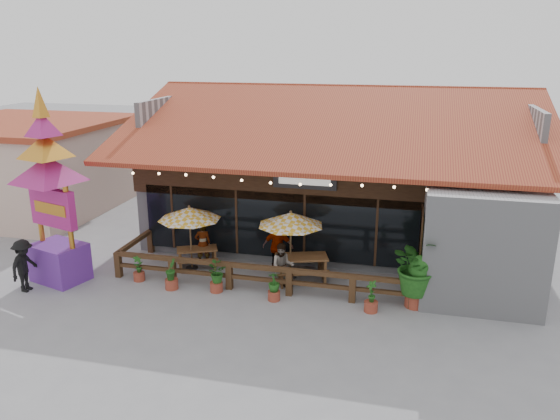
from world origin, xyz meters
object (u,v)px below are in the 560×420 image
(picnic_table_left, at_px, (197,254))
(picnic_table_right, at_px, (301,264))
(tropical_plant, at_px, (417,267))
(umbrella_right, at_px, (291,219))
(thai_sign_tower, at_px, (49,175))
(umbrella_left, at_px, (189,214))
(pedestrian, at_px, (24,266))

(picnic_table_left, distance_m, picnic_table_right, 3.86)
(picnic_table_left, relative_size, tropical_plant, 0.80)
(picnic_table_left, bearing_deg, tropical_plant, -10.24)
(umbrella_right, bearing_deg, picnic_table_left, 177.88)
(thai_sign_tower, distance_m, tropical_plant, 11.94)
(thai_sign_tower, bearing_deg, picnic_table_right, 14.11)
(umbrella_left, relative_size, tropical_plant, 1.21)
(umbrella_right, relative_size, tropical_plant, 1.18)
(umbrella_right, height_order, picnic_table_right, umbrella_right)
(picnic_table_left, distance_m, pedestrian, 5.63)
(picnic_table_left, bearing_deg, umbrella_right, -2.12)
(umbrella_left, relative_size, umbrella_right, 1.03)
(umbrella_right, xyz_separation_m, tropical_plant, (4.17, -1.25, -0.80))
(picnic_table_left, relative_size, thai_sign_tower, 0.26)
(umbrella_left, distance_m, thai_sign_tower, 4.68)
(umbrella_right, xyz_separation_m, pedestrian, (-8.05, -3.11, -1.21))
(umbrella_right, relative_size, picnic_table_right, 1.24)
(umbrella_left, distance_m, picnic_table_right, 4.24)
(umbrella_left, relative_size, picnic_table_left, 1.51)
(umbrella_left, height_order, picnic_table_left, umbrella_left)
(umbrella_left, xyz_separation_m, pedestrian, (-4.48, -2.98, -1.18))
(umbrella_left, height_order, picnic_table_right, umbrella_left)
(picnic_table_left, bearing_deg, picnic_table_right, -3.36)
(thai_sign_tower, xyz_separation_m, tropical_plant, (11.67, 0.83, -2.37))
(umbrella_left, xyz_separation_m, umbrella_right, (3.57, 0.13, 0.03))
(umbrella_left, bearing_deg, picnic_table_left, 66.46)
(pedestrian, bearing_deg, picnic_table_left, -55.59)
(tropical_plant, bearing_deg, thai_sign_tower, -175.91)
(picnic_table_right, height_order, pedestrian, pedestrian)
(umbrella_left, xyz_separation_m, picnic_table_left, (0.11, 0.25, -1.59))
(umbrella_right, bearing_deg, pedestrian, -158.90)
(umbrella_right, xyz_separation_m, picnic_table_right, (0.40, -0.10, -1.52))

